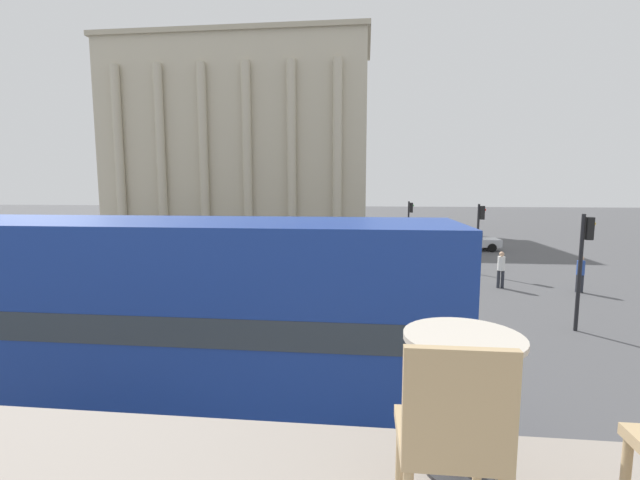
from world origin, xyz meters
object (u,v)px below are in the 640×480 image
(cafe_chair_0, at_px, (451,436))
(car_silver, at_px, (468,240))
(double_decker_bus, at_px, (164,319))
(traffic_light_mid, at_px, (480,228))
(plaza_building_left, at_px, (242,138))
(traffic_light_near, at_px, (583,255))
(pedestrian_red, at_px, (436,230))
(pedestrian_white, at_px, (501,267))
(traffic_light_far, at_px, (410,218))
(cafe_dining_table, at_px, (462,372))
(pedestrian_blue, at_px, (580,272))

(cafe_chair_0, distance_m, car_silver, 31.08)
(double_decker_bus, height_order, cafe_chair_0, cafe_chair_0)
(cafe_chair_0, bearing_deg, traffic_light_mid, 82.28)
(plaza_building_left, bearing_deg, traffic_light_near, -58.60)
(double_decker_bus, bearing_deg, traffic_light_mid, 60.59)
(plaza_building_left, bearing_deg, pedestrian_red, -31.06)
(traffic_light_near, distance_m, traffic_light_mid, 8.98)
(plaza_building_left, xyz_separation_m, pedestrian_red, (19.83, -11.94, -9.06))
(pedestrian_white, bearing_deg, pedestrian_red, -20.28)
(traffic_light_far, xyz_separation_m, pedestrian_red, (2.70, 4.95, -1.32))
(cafe_dining_table, relative_size, cafe_chair_0, 0.80)
(traffic_light_near, relative_size, pedestrian_red, 2.13)
(pedestrian_red, height_order, pedestrian_blue, pedestrian_red)
(pedestrian_white, bearing_deg, pedestrian_blue, -119.64)
(double_decker_bus, relative_size, cafe_dining_table, 13.79)
(pedestrian_red, bearing_deg, pedestrian_white, 110.11)
(plaza_building_left, xyz_separation_m, traffic_light_far, (17.13, -16.89, -7.74))
(traffic_light_near, bearing_deg, traffic_light_mid, 95.47)
(plaza_building_left, distance_m, pedestrian_red, 24.86)
(traffic_light_mid, bearing_deg, plaza_building_left, 128.44)
(double_decker_bus, xyz_separation_m, traffic_light_near, (10.27, 6.96, 0.20))
(traffic_light_near, relative_size, pedestrian_blue, 2.33)
(pedestrian_white, bearing_deg, plaza_building_left, 14.26)
(plaza_building_left, xyz_separation_m, pedestrian_blue, (23.25, -28.68, -9.15))
(pedestrian_red, relative_size, pedestrian_blue, 1.09)
(car_silver, xyz_separation_m, pedestrian_red, (-1.58, 4.26, 0.31))
(double_decker_bus, distance_m, pedestrian_white, 16.02)
(traffic_light_far, relative_size, pedestrian_blue, 2.22)
(traffic_light_near, bearing_deg, pedestrian_red, 92.38)
(traffic_light_far, bearing_deg, pedestrian_white, -75.34)
(traffic_light_mid, distance_m, pedestrian_blue, 5.17)
(pedestrian_red, bearing_deg, traffic_light_near, 111.58)
(traffic_light_near, height_order, traffic_light_mid, traffic_light_near)
(car_silver, bearing_deg, plaza_building_left, -75.49)
(plaza_building_left, bearing_deg, cafe_chair_0, -72.82)
(traffic_light_far, bearing_deg, pedestrian_blue, -62.55)
(cafe_chair_0, height_order, car_silver, cafe_chair_0)
(plaza_building_left, bearing_deg, traffic_light_mid, -51.56)
(traffic_light_mid, relative_size, pedestrian_red, 2.11)
(double_decker_bus, height_order, cafe_dining_table, double_decker_bus)
(traffic_light_far, distance_m, car_silver, 4.63)
(traffic_light_near, xyz_separation_m, pedestrian_white, (-0.66, 5.78, -1.48))
(cafe_dining_table, height_order, plaza_building_left, plaza_building_left)
(plaza_building_left, bearing_deg, double_decker_bus, -75.66)
(traffic_light_far, height_order, pedestrian_red, traffic_light_far)
(cafe_chair_0, height_order, pedestrian_blue, cafe_chair_0)
(cafe_dining_table, height_order, car_silver, cafe_dining_table)
(plaza_building_left, bearing_deg, car_silver, -37.12)
(plaza_building_left, height_order, traffic_light_far, plaza_building_left)
(traffic_light_near, distance_m, pedestrian_white, 6.00)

